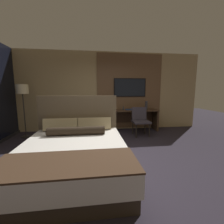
{
  "coord_description": "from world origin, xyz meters",
  "views": [
    {
      "loc": [
        -0.43,
        -2.89,
        1.47
      ],
      "look_at": [
        0.09,
        1.02,
        0.88
      ],
      "focal_mm": 24.0,
      "sensor_mm": 36.0,
      "label": 1
    }
  ],
  "objects_px": {
    "bed": "(75,153)",
    "floor_lamp": "(23,93)",
    "vase_tall": "(146,105)",
    "book": "(128,109)",
    "desk": "(131,116)",
    "vase_short": "(123,108)",
    "tv": "(130,88)",
    "desk_chair": "(140,119)"
  },
  "relations": [
    {
      "from": "bed",
      "to": "vase_tall",
      "type": "relative_size",
      "value": 7.11
    },
    {
      "from": "tv",
      "to": "floor_lamp",
      "type": "xyz_separation_m",
      "value": [
        -3.45,
        -0.57,
        -0.19
      ]
    },
    {
      "from": "bed",
      "to": "vase_short",
      "type": "xyz_separation_m",
      "value": [
        1.43,
        2.52,
        0.52
      ]
    },
    {
      "from": "desk_chair",
      "to": "book",
      "type": "xyz_separation_m",
      "value": [
        -0.25,
        0.58,
        0.23
      ]
    },
    {
      "from": "floor_lamp",
      "to": "desk",
      "type": "bearing_deg",
      "value": 5.76
    },
    {
      "from": "tv",
      "to": "vase_tall",
      "type": "bearing_deg",
      "value": -30.26
    },
    {
      "from": "desk",
      "to": "vase_tall",
      "type": "xyz_separation_m",
      "value": [
        0.53,
        -0.09,
        0.4
      ]
    },
    {
      "from": "bed",
      "to": "floor_lamp",
      "type": "bearing_deg",
      "value": 128.59
    },
    {
      "from": "floor_lamp",
      "to": "book",
      "type": "height_order",
      "value": "floor_lamp"
    },
    {
      "from": "bed",
      "to": "vase_short",
      "type": "distance_m",
      "value": 2.94
    },
    {
      "from": "bed",
      "to": "tv",
      "type": "relative_size",
      "value": 1.88
    },
    {
      "from": "desk_chair",
      "to": "vase_tall",
      "type": "xyz_separation_m",
      "value": [
        0.38,
        0.5,
        0.37
      ]
    },
    {
      "from": "bed",
      "to": "desk",
      "type": "distance_m",
      "value": 3.05
    },
    {
      "from": "vase_tall",
      "to": "vase_short",
      "type": "xyz_separation_m",
      "value": [
        -0.81,
        0.09,
        -0.07
      ]
    },
    {
      "from": "book",
      "to": "vase_tall",
      "type": "bearing_deg",
      "value": -6.87
    },
    {
      "from": "floor_lamp",
      "to": "book",
      "type": "xyz_separation_m",
      "value": [
        3.35,
        0.33,
        -0.59
      ]
    },
    {
      "from": "bed",
      "to": "desk_chair",
      "type": "height_order",
      "value": "bed"
    },
    {
      "from": "desk_chair",
      "to": "book",
      "type": "bearing_deg",
      "value": 113.47
    },
    {
      "from": "book",
      "to": "bed",
      "type": "bearing_deg",
      "value": -122.87
    },
    {
      "from": "bed",
      "to": "book",
      "type": "distance_m",
      "value": 3.02
    },
    {
      "from": "vase_tall",
      "to": "bed",
      "type": "bearing_deg",
      "value": -132.77
    },
    {
      "from": "tv",
      "to": "book",
      "type": "bearing_deg",
      "value": -112.21
    },
    {
      "from": "tv",
      "to": "vase_short",
      "type": "height_order",
      "value": "tv"
    },
    {
      "from": "bed",
      "to": "tv",
      "type": "distance_m",
      "value": 3.46
    },
    {
      "from": "vase_short",
      "to": "book",
      "type": "distance_m",
      "value": 0.2
    },
    {
      "from": "floor_lamp",
      "to": "vase_tall",
      "type": "bearing_deg",
      "value": 3.72
    },
    {
      "from": "vase_tall",
      "to": "book",
      "type": "xyz_separation_m",
      "value": [
        -0.63,
        0.08,
        -0.14
      ]
    },
    {
      "from": "tv",
      "to": "floor_lamp",
      "type": "bearing_deg",
      "value": -170.62
    },
    {
      "from": "tv",
      "to": "book",
      "type": "relative_size",
      "value": 4.81
    },
    {
      "from": "desk",
      "to": "book",
      "type": "bearing_deg",
      "value": -172.12
    },
    {
      "from": "floor_lamp",
      "to": "bed",
      "type": "bearing_deg",
      "value": -51.41
    },
    {
      "from": "tv",
      "to": "vase_short",
      "type": "relative_size",
      "value": 7.08
    },
    {
      "from": "desk",
      "to": "tv",
      "type": "bearing_deg",
      "value": 90.0
    },
    {
      "from": "tv",
      "to": "desk_chair",
      "type": "bearing_deg",
      "value": -79.32
    },
    {
      "from": "desk_chair",
      "to": "vase_short",
      "type": "distance_m",
      "value": 0.79
    },
    {
      "from": "desk",
      "to": "tv",
      "type": "xyz_separation_m",
      "value": [
        -0.0,
        0.22,
        1.03
      ]
    },
    {
      "from": "bed",
      "to": "floor_lamp",
      "type": "xyz_separation_m",
      "value": [
        -1.73,
        2.17,
        1.04
      ]
    },
    {
      "from": "floor_lamp",
      "to": "tv",
      "type": "bearing_deg",
      "value": 9.38
    },
    {
      "from": "tv",
      "to": "desk_chair",
      "type": "relative_size",
      "value": 1.31
    },
    {
      "from": "desk_chair",
      "to": "vase_short",
      "type": "bearing_deg",
      "value": 126.52
    },
    {
      "from": "desk_chair",
      "to": "vase_tall",
      "type": "bearing_deg",
      "value": 52.99
    },
    {
      "from": "bed",
      "to": "tv",
      "type": "bearing_deg",
      "value": 57.96
    }
  ]
}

